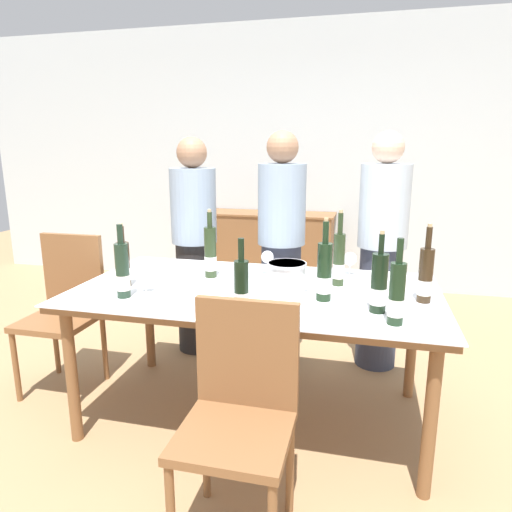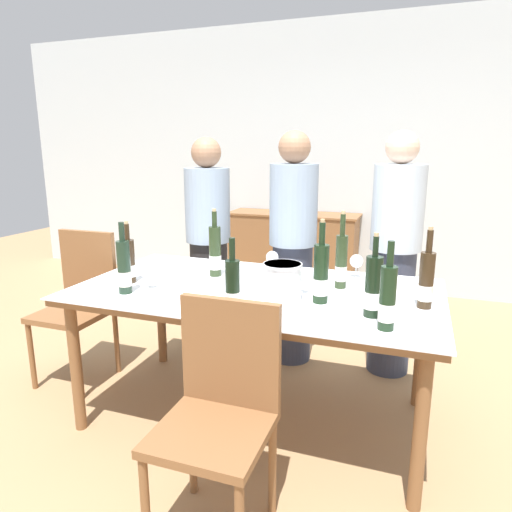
{
  "view_description": "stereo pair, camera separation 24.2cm",
  "coord_description": "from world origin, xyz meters",
  "views": [
    {
      "loc": [
        0.56,
        -2.29,
        1.51
      ],
      "look_at": [
        0.0,
        0.0,
        0.95
      ],
      "focal_mm": 32.0,
      "sensor_mm": 36.0,
      "label": 1
    },
    {
      "loc": [
        0.79,
        -2.22,
        1.51
      ],
      "look_at": [
        0.0,
        0.0,
        0.95
      ],
      "focal_mm": 32.0,
      "sensor_mm": 36.0,
      "label": 2
    }
  ],
  "objects": [
    {
      "name": "wine_glass_1",
      "position": [
        0.0,
        0.29,
        0.87
      ],
      "size": [
        0.07,
        0.07,
        0.15
      ],
      "color": "white",
      "rests_on": "dining_table"
    },
    {
      "name": "wine_bottle_1",
      "position": [
        0.86,
        -0.02,
        0.9
      ],
      "size": [
        0.07,
        0.07,
        0.39
      ],
      "color": "#332314",
      "rests_on": "dining_table"
    },
    {
      "name": "wine_bottle_5",
      "position": [
        0.7,
        -0.36,
        0.9
      ],
      "size": [
        0.07,
        0.07,
        0.38
      ],
      "color": "black",
      "rests_on": "dining_table"
    },
    {
      "name": "chair_near_front",
      "position": [
        0.12,
        -0.76,
        0.54
      ],
      "size": [
        0.42,
        0.42,
        0.93
      ],
      "color": "brown",
      "rests_on": "ground_plane"
    },
    {
      "name": "person_host",
      "position": [
        -0.66,
        0.79,
        0.8
      ],
      "size": [
        0.33,
        0.33,
        1.59
      ],
      "color": "#262628",
      "rests_on": "ground_plane"
    },
    {
      "name": "person_guest_left",
      "position": [
        -0.01,
        0.8,
        0.82
      ],
      "size": [
        0.33,
        0.33,
        1.62
      ],
      "color": "#383F56",
      "rests_on": "ground_plane"
    },
    {
      "name": "ice_bucket",
      "position": [
        0.2,
        -0.17,
        0.87
      ],
      "size": [
        0.19,
        0.19,
        0.2
      ],
      "color": "white",
      "rests_on": "dining_table"
    },
    {
      "name": "wine_bottle_4",
      "position": [
        0.63,
        -0.22,
        0.9
      ],
      "size": [
        0.08,
        0.08,
        0.38
      ],
      "color": "black",
      "rests_on": "dining_table"
    },
    {
      "name": "wine_glass_2",
      "position": [
        -0.54,
        -0.21,
        0.87
      ],
      "size": [
        0.07,
        0.07,
        0.14
      ],
      "color": "white",
      "rests_on": "dining_table"
    },
    {
      "name": "person_guest_right",
      "position": [
        0.67,
        0.84,
        0.81
      ],
      "size": [
        0.33,
        0.33,
        1.62
      ],
      "color": "#383F56",
      "rests_on": "ground_plane"
    },
    {
      "name": "wine_bottle_8",
      "position": [
        0.03,
        -0.4,
        0.89
      ],
      "size": [
        0.07,
        0.07,
        0.35
      ],
      "color": "black",
      "rests_on": "dining_table"
    },
    {
      "name": "chair_left_end",
      "position": [
        -1.26,
        0.09,
        0.56
      ],
      "size": [
        0.42,
        0.42,
        0.98
      ],
      "color": "brown",
      "rests_on": "ground_plane"
    },
    {
      "name": "wine_bottle_2",
      "position": [
        0.37,
        -0.11,
        0.91
      ],
      "size": [
        0.07,
        0.07,
        0.41
      ],
      "color": "black",
      "rests_on": "dining_table"
    },
    {
      "name": "wine_bottle_0",
      "position": [
        -0.71,
        -0.13,
        0.89
      ],
      "size": [
        0.07,
        0.07,
        0.35
      ],
      "color": "#332314",
      "rests_on": "dining_table"
    },
    {
      "name": "back_wall",
      "position": [
        0.0,
        2.76,
        1.4
      ],
      "size": [
        8.0,
        0.1,
        2.8
      ],
      "color": "silver",
      "rests_on": "ground_plane"
    },
    {
      "name": "ground_plane",
      "position": [
        0.0,
        0.0,
        0.0
      ],
      "size": [
        12.0,
        12.0,
        0.0
      ],
      "primitive_type": "plane",
      "color": "#A37F56"
    },
    {
      "name": "sideboard_cabinet",
      "position": [
        -0.45,
        2.47,
        0.42
      ],
      "size": [
        1.39,
        0.46,
        0.84
      ],
      "color": "brown",
      "rests_on": "ground_plane"
    },
    {
      "name": "wine_bottle_7",
      "position": [
        0.43,
        0.17,
        0.91
      ],
      "size": [
        0.06,
        0.06,
        0.42
      ],
      "color": "#28381E",
      "rests_on": "dining_table"
    },
    {
      "name": "dining_table",
      "position": [
        0.0,
        0.0,
        0.71
      ],
      "size": [
        1.93,
        1.06,
        0.77
      ],
      "color": "brown",
      "rests_on": "ground_plane"
    },
    {
      "name": "wine_glass_0",
      "position": [
        0.26,
        -0.02,
        0.87
      ],
      "size": [
        0.07,
        0.07,
        0.14
      ],
      "color": "white",
      "rests_on": "dining_table"
    },
    {
      "name": "wine_bottle_3",
      "position": [
        -0.31,
        0.16,
        0.91
      ],
      "size": [
        0.07,
        0.07,
        0.4
      ],
      "color": "#28381E",
      "rests_on": "dining_table"
    },
    {
      "name": "wine_glass_3",
      "position": [
        0.48,
        0.39,
        0.86
      ],
      "size": [
        0.08,
        0.08,
        0.14
      ],
      "color": "white",
      "rests_on": "dining_table"
    },
    {
      "name": "wine_bottle_6",
      "position": [
        -0.62,
        -0.3,
        0.9
      ],
      "size": [
        0.07,
        0.07,
        0.38
      ],
      "color": "#1E3323",
      "rests_on": "dining_table"
    }
  ]
}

